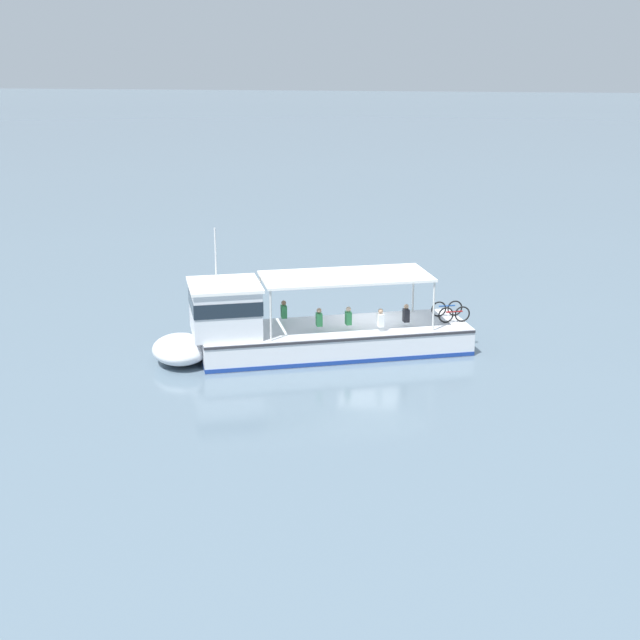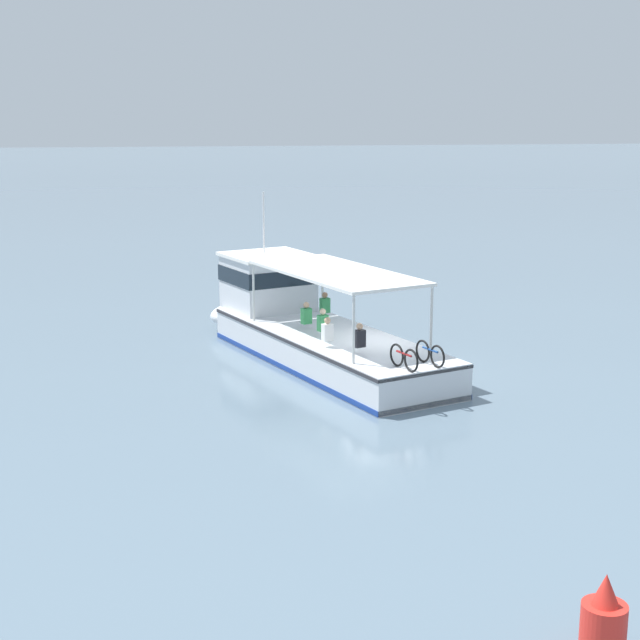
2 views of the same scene
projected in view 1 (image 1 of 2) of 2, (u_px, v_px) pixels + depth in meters
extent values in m
plane|color=slate|center=(369.00, 342.00, 39.49)|extent=(400.00, 400.00, 0.00)
cube|color=silver|center=(334.00, 339.00, 38.05)|extent=(6.63, 11.25, 1.10)
ellipsoid|color=silver|center=(180.00, 349.00, 36.84)|extent=(3.51, 3.06, 1.01)
cube|color=navy|center=(334.00, 350.00, 38.18)|extent=(6.67, 11.26, 0.16)
cube|color=#2D2D33|center=(335.00, 328.00, 37.91)|extent=(6.69, 11.27, 0.10)
cube|color=silver|center=(225.00, 310.00, 36.76)|extent=(3.43, 3.36, 1.90)
cube|color=#19232D|center=(225.00, 302.00, 36.66)|extent=(3.51, 3.42, 0.56)
cube|color=white|center=(224.00, 285.00, 36.47)|extent=(3.64, 3.57, 0.12)
cube|color=white|center=(346.00, 276.00, 37.39)|extent=(5.02, 7.30, 0.10)
cylinder|color=silver|center=(271.00, 316.00, 35.78)|extent=(0.08, 0.08, 2.00)
cylinder|color=silver|center=(260.00, 297.00, 38.33)|extent=(0.08, 0.08, 2.00)
cylinder|color=silver|center=(434.00, 306.00, 37.05)|extent=(0.08, 0.08, 2.00)
cylinder|color=silver|center=(413.00, 289.00, 39.60)|extent=(0.08, 0.08, 2.00)
cylinder|color=silver|center=(216.00, 256.00, 36.08)|extent=(0.06, 0.06, 2.20)
sphere|color=white|center=(245.00, 333.00, 39.07)|extent=(0.36, 0.36, 0.36)
sphere|color=white|center=(323.00, 328.00, 39.71)|extent=(0.36, 0.36, 0.36)
sphere|color=white|center=(394.00, 324.00, 40.32)|extent=(0.36, 0.36, 0.36)
torus|color=black|center=(446.00, 315.00, 38.26)|extent=(0.28, 0.64, 0.66)
torus|color=black|center=(462.00, 314.00, 38.40)|extent=(0.28, 0.64, 0.66)
cylinder|color=maroon|center=(454.00, 312.00, 38.30)|extent=(0.29, 0.68, 0.06)
torus|color=black|center=(439.00, 309.00, 39.11)|extent=(0.28, 0.64, 0.66)
torus|color=black|center=(455.00, 308.00, 39.24)|extent=(0.28, 0.64, 0.66)
cylinder|color=#1E478C|center=(447.00, 306.00, 39.14)|extent=(0.29, 0.68, 0.06)
cube|color=black|center=(406.00, 315.00, 37.75)|extent=(0.38, 0.31, 0.52)
sphere|color=tan|center=(406.00, 307.00, 37.64)|extent=(0.20, 0.20, 0.20)
cube|color=white|center=(380.00, 320.00, 37.13)|extent=(0.38, 0.31, 0.52)
sphere|color=tan|center=(381.00, 311.00, 37.02)|extent=(0.20, 0.20, 0.20)
cube|color=#338C4C|center=(348.00, 318.00, 37.38)|extent=(0.38, 0.31, 0.52)
sphere|color=beige|center=(348.00, 309.00, 37.27)|extent=(0.20, 0.20, 0.20)
cube|color=#338C4C|center=(319.00, 319.00, 37.20)|extent=(0.38, 0.31, 0.52)
sphere|color=tan|center=(319.00, 310.00, 37.09)|extent=(0.20, 0.20, 0.20)
cube|color=#338C4C|center=(284.00, 312.00, 38.27)|extent=(0.38, 0.31, 0.52)
sphere|color=#9E7051|center=(284.00, 303.00, 38.17)|extent=(0.20, 0.20, 0.20)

